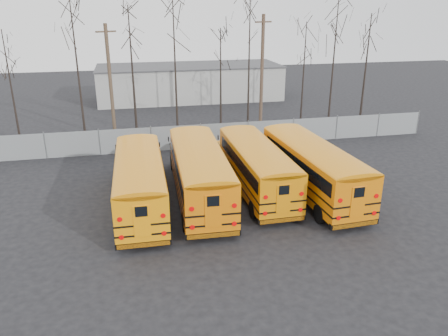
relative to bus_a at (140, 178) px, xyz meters
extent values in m
plane|color=black|center=(5.25, -1.64, -1.88)|extent=(120.00, 120.00, 0.00)
cube|color=gray|center=(5.25, 10.36, -0.88)|extent=(40.00, 0.04, 2.00)
cube|color=#A4A4A0|center=(7.25, 30.36, 0.12)|extent=(22.00, 8.00, 4.00)
cylinder|color=black|center=(-1.24, -3.62, -1.37)|extent=(0.31, 1.04, 1.04)
cylinder|color=black|center=(1.10, -3.67, -1.37)|extent=(0.31, 1.04, 1.04)
cylinder|color=black|center=(-1.08, 5.09, -1.37)|extent=(0.31, 1.04, 1.04)
cylinder|color=black|center=(1.27, 5.05, -1.37)|extent=(0.31, 1.04, 1.04)
cube|color=orange|center=(-0.01, -0.27, -0.15)|extent=(2.78, 9.70, 2.44)
cube|color=orange|center=(0.10, 5.44, -0.85)|extent=(2.37, 1.81, 1.04)
cube|color=black|center=(-0.01, -0.48, 0.40)|extent=(2.80, 8.66, 0.73)
cube|color=black|center=(0.01, 0.61, -0.90)|extent=(2.84, 11.48, 0.09)
cube|color=black|center=(0.01, 0.61, -0.38)|extent=(2.84, 11.48, 0.09)
cube|color=black|center=(-0.09, -4.99, -1.42)|extent=(2.66, 0.28, 0.29)
cube|color=black|center=(0.12, 6.27, -1.42)|extent=(2.49, 0.25, 0.27)
cube|color=orange|center=(-0.10, -5.11, -0.17)|extent=(0.78, 0.06, 1.61)
cylinder|color=#B20505|center=(-1.08, -5.10, -0.90)|extent=(0.23, 0.05, 0.23)
cylinder|color=#B20505|center=(0.89, -5.14, -0.90)|extent=(0.23, 0.05, 0.23)
cylinder|color=#B20505|center=(-1.08, -5.10, 0.04)|extent=(0.23, 0.05, 0.23)
cylinder|color=#B20505|center=(0.89, -5.14, 0.04)|extent=(0.23, 0.05, 0.23)
cylinder|color=black|center=(2.13, -3.37, -1.34)|extent=(0.35, 1.10, 1.09)
cylinder|color=black|center=(4.59, -3.46, -1.34)|extent=(0.35, 1.10, 1.09)
cylinder|color=black|center=(2.46, 5.79, -1.34)|extent=(0.35, 1.10, 1.09)
cylinder|color=black|center=(4.93, 5.70, -1.34)|extent=(0.35, 1.10, 1.09)
cube|color=orange|center=(3.49, 0.13, -0.06)|extent=(3.10, 10.24, 2.56)
cube|color=orange|center=(3.71, 6.12, -0.79)|extent=(2.52, 1.94, 1.09)
cube|color=black|center=(3.48, -0.09, 0.52)|extent=(3.10, 9.15, 0.76)
cube|color=black|center=(3.52, 1.05, -0.85)|extent=(3.20, 12.11, 0.10)
cube|color=black|center=(3.52, 1.05, -0.30)|extent=(3.20, 12.11, 0.10)
cube|color=black|center=(3.31, -4.83, -1.39)|extent=(2.80, 0.34, 0.31)
cube|color=black|center=(3.74, 6.99, -1.39)|extent=(2.62, 0.31, 0.28)
cube|color=orange|center=(3.30, -4.95, -0.08)|extent=(0.82, 0.07, 1.69)
cylinder|color=#B20505|center=(2.27, -4.93, -0.85)|extent=(0.24, 0.05, 0.24)
cylinder|color=#B20505|center=(4.34, -5.00, -0.85)|extent=(0.24, 0.05, 0.24)
cylinder|color=#B20505|center=(2.27, -4.93, 0.13)|extent=(0.24, 0.05, 0.24)
cylinder|color=#B20505|center=(4.34, -5.00, 0.13)|extent=(0.24, 0.05, 0.24)
cylinder|color=black|center=(6.00, -2.69, -1.37)|extent=(0.29, 1.03, 1.03)
cylinder|color=black|center=(8.32, -2.67, -1.37)|extent=(0.29, 1.03, 1.03)
cylinder|color=black|center=(5.94, 5.93, -1.37)|extent=(0.29, 1.03, 1.03)
cylinder|color=black|center=(8.26, 5.95, -1.37)|extent=(0.29, 1.03, 1.03)
cube|color=orange|center=(7.13, 0.66, -0.17)|extent=(2.63, 9.56, 2.41)
cube|color=orange|center=(7.09, 6.30, -0.86)|extent=(2.32, 1.76, 1.03)
cube|color=black|center=(7.14, 0.45, 0.37)|extent=(2.67, 8.53, 0.72)
cube|color=black|center=(7.13, 1.53, -0.91)|extent=(2.67, 11.32, 0.09)
cube|color=black|center=(7.13, 1.53, -0.40)|extent=(2.67, 11.32, 0.09)
cube|color=black|center=(7.17, -4.01, -1.42)|extent=(2.63, 0.24, 0.29)
cube|color=black|center=(7.09, 7.12, -1.42)|extent=(2.46, 0.22, 0.27)
cube|color=orange|center=(7.17, -4.12, -0.19)|extent=(0.77, 0.05, 1.59)
cylinder|color=#B20505|center=(6.19, -4.14, -0.91)|extent=(0.23, 0.04, 0.23)
cylinder|color=#B20505|center=(8.14, -4.13, -0.91)|extent=(0.23, 0.04, 0.23)
cylinder|color=#B20505|center=(6.19, -4.14, 0.01)|extent=(0.23, 0.04, 0.23)
cylinder|color=#B20505|center=(8.14, -4.13, 0.01)|extent=(0.23, 0.04, 0.23)
cylinder|color=black|center=(9.35, -4.00, -1.35)|extent=(0.36, 1.09, 1.08)
cylinder|color=black|center=(11.78, -3.86, -1.35)|extent=(0.36, 1.09, 1.08)
cylinder|color=black|center=(8.85, 5.04, -1.35)|extent=(0.36, 1.09, 1.08)
cylinder|color=black|center=(11.28, 5.18, -1.35)|extent=(0.36, 1.09, 1.08)
cube|color=orange|center=(10.37, -0.43, -0.08)|extent=(3.24, 10.16, 2.53)
cube|color=orange|center=(10.04, 5.49, -0.81)|extent=(2.52, 1.96, 1.08)
cube|color=black|center=(10.38, -0.65, 0.49)|extent=(3.23, 9.09, 0.75)
cube|color=black|center=(10.32, 0.48, -0.86)|extent=(3.38, 12.01, 0.10)
cube|color=black|center=(10.32, 0.48, -0.32)|extent=(3.38, 12.01, 0.10)
cube|color=black|center=(10.64, -5.33, -1.40)|extent=(2.77, 0.39, 0.30)
cube|color=black|center=(10.00, 6.35, -1.40)|extent=(2.60, 0.36, 0.28)
cube|color=orange|center=(10.65, -5.45, -0.11)|extent=(0.81, 0.09, 1.67)
cylinder|color=#B20505|center=(9.63, -5.52, -0.86)|extent=(0.24, 0.06, 0.24)
cylinder|color=#B20505|center=(11.67, -5.40, -0.86)|extent=(0.24, 0.06, 0.24)
cylinder|color=#B20505|center=(9.63, -5.52, 0.11)|extent=(0.24, 0.06, 0.24)
cylinder|color=#B20505|center=(11.67, -5.40, 0.11)|extent=(0.24, 0.06, 0.24)
cylinder|color=#4D3B2B|center=(-1.67, 14.44, 2.96)|extent=(0.30, 0.30, 9.69)
cube|color=#4D3B2B|center=(-1.67, 14.44, 7.16)|extent=(1.63, 0.81, 0.13)
cylinder|color=#4E3A2C|center=(12.10, 16.14, 3.26)|extent=(0.32, 0.32, 10.29)
cube|color=#4E3A2C|center=(12.10, 16.14, 7.72)|extent=(1.75, 0.80, 0.14)
cone|color=black|center=(-9.66, 15.38, 2.76)|extent=(0.26, 0.26, 9.28)
cone|color=black|center=(-4.29, 15.64, 4.39)|extent=(0.26, 0.26, 12.55)
cone|color=black|center=(0.23, 16.11, 3.65)|extent=(0.26, 0.26, 11.06)
cone|color=black|center=(3.59, 12.34, 3.89)|extent=(0.26, 0.26, 11.54)
cone|color=black|center=(8.10, 15.88, 2.69)|extent=(0.26, 0.26, 9.14)
cone|color=black|center=(10.74, 15.79, 4.22)|extent=(0.26, 0.26, 12.22)
cone|color=black|center=(15.99, 15.48, 2.93)|extent=(0.26, 0.26, 9.64)
cone|color=black|center=(18.23, 14.04, 4.01)|extent=(0.26, 0.26, 11.79)
cone|color=black|center=(22.36, 15.45, 3.28)|extent=(0.26, 0.26, 10.33)
camera|label=1|loc=(-0.25, -23.49, 9.27)|focal=35.00mm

